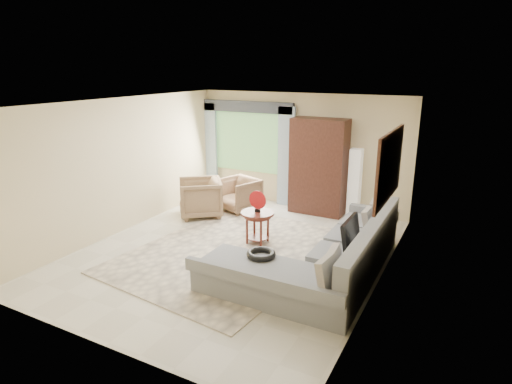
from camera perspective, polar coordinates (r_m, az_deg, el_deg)
The scene contains 17 objects.
ground at distance 7.65m, azimuth -2.91°, elevation -7.97°, with size 6.00×6.00×0.00m, color silver.
area_rug at distance 7.66m, azimuth -3.22°, elevation -7.89°, with size 3.00×4.00×0.02m, color beige.
sectional_sofa at distance 6.72m, azimuth 9.64°, elevation -9.16°, with size 2.30×3.46×0.90m.
tv_screen at distance 6.65m, azimuth 12.55°, elevation -5.49°, with size 0.06×0.74×0.48m, color black.
garden_hose at distance 6.26m, azimuth 0.69°, elevation -8.27°, with size 0.43×0.43×0.09m, color black.
coffee_table at distance 7.87m, azimuth 0.21°, elevation -4.69°, with size 0.61×0.61×0.61m.
red_disc at distance 7.70m, azimuth 0.21°, elevation -1.07°, with size 0.34×0.34×0.03m, color #A71014.
armchair_left at distance 9.37m, azimuth -7.43°, elevation -0.76°, with size 0.88×0.90×0.82m, color #8C6F4C.
armchair_right at distance 9.68m, azimuth -2.35°, elevation -0.33°, with size 0.79×0.82×0.74m, color #9C7455.
potted_plant at distance 10.46m, azimuth -5.79°, elevation 0.46°, with size 0.53×0.46×0.59m, color #999999.
armoire at distance 9.45m, azimuth 8.35°, elevation 3.36°, with size 1.20×0.55×2.10m, color black.
floor_lamp at distance 9.35m, azimuth 13.01°, elevation 1.08°, with size 0.24×0.24×1.50m, color silver.
window at distance 10.37m, azimuth -1.09°, elevation 6.66°, with size 1.80×0.04×1.40m, color #669E59.
curtain_left at distance 10.88m, azimuth -6.18°, elevation 5.69°, with size 0.40×0.08×2.30m, color #9EB7CC.
curtain_right at distance 9.88m, azimuth 4.03°, elevation 4.66°, with size 0.40×0.08×2.30m, color #9EB7CC.
valance at distance 10.20m, azimuth -1.30°, elevation 11.31°, with size 2.40×0.12×0.26m, color #1E232D.
wall_mirror at distance 6.58m, azimuth 17.34°, elevation 3.31°, with size 0.05×1.70×1.05m.
Camera 1 is at (3.58, -5.98, 3.16)m, focal length 30.00 mm.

